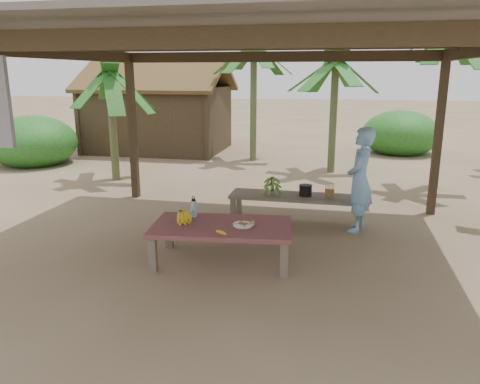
% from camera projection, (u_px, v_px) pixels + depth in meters
% --- Properties ---
extents(ground, '(80.00, 80.00, 0.00)m').
position_uv_depth(ground, '(251.00, 247.00, 6.69)').
color(ground, brown).
rests_on(ground, ground).
extents(pavilion, '(6.60, 5.60, 2.95)m').
position_uv_depth(pavilion, '(251.00, 44.00, 5.99)').
color(pavilion, black).
rests_on(pavilion, ground).
extents(work_table, '(1.90, 1.19, 0.50)m').
position_uv_depth(work_table, '(222.00, 229.00, 6.11)').
color(work_table, brown).
rests_on(work_table, ground).
extents(bench, '(2.21, 0.62, 0.45)m').
position_uv_depth(bench, '(296.00, 199.00, 7.78)').
color(bench, brown).
rests_on(bench, ground).
extents(ripe_banana_bunch, '(0.31, 0.27, 0.18)m').
position_uv_depth(ripe_banana_bunch, '(181.00, 216.00, 6.18)').
color(ripe_banana_bunch, yellow).
rests_on(ripe_banana_bunch, work_table).
extents(plate, '(0.26, 0.26, 0.04)m').
position_uv_depth(plate, '(243.00, 225.00, 6.03)').
color(plate, white).
rests_on(plate, work_table).
extents(loose_banana_front, '(0.16, 0.07, 0.04)m').
position_uv_depth(loose_banana_front, '(221.00, 232.00, 5.73)').
color(loose_banana_front, yellow).
rests_on(loose_banana_front, work_table).
extents(loose_banana_side, '(0.09, 0.15, 0.04)m').
position_uv_depth(loose_banana_side, '(253.00, 223.00, 6.08)').
color(loose_banana_side, yellow).
rests_on(loose_banana_side, work_table).
extents(water_flask, '(0.08, 0.08, 0.29)m').
position_uv_depth(water_flask, '(194.00, 208.00, 6.42)').
color(water_flask, '#3C87BC').
rests_on(water_flask, work_table).
extents(green_banana_stalk, '(0.27, 0.27, 0.31)m').
position_uv_depth(green_banana_stalk, '(272.00, 185.00, 7.81)').
color(green_banana_stalk, '#598C2D').
rests_on(green_banana_stalk, bench).
extents(cooking_pot, '(0.21, 0.21, 0.18)m').
position_uv_depth(cooking_pot, '(305.00, 191.00, 7.71)').
color(cooking_pot, black).
rests_on(cooking_pot, bench).
extents(skewer_rack, '(0.18, 0.08, 0.24)m').
position_uv_depth(skewer_rack, '(330.00, 191.00, 7.57)').
color(skewer_rack, '#A57F47').
rests_on(skewer_rack, bench).
extents(woman, '(0.53, 0.67, 1.63)m').
position_uv_depth(woman, '(360.00, 180.00, 7.23)').
color(woman, '#6C9ECD').
rests_on(woman, ground).
extents(hut, '(4.40, 3.43, 2.85)m').
position_uv_depth(hut, '(160.00, 116.00, 14.91)').
color(hut, black).
rests_on(hut, ground).
extents(banana_plant_ne, '(1.80, 1.80, 3.53)m').
position_uv_depth(banana_plant_ne, '(448.00, 42.00, 9.40)').
color(banana_plant_ne, '#596638').
rests_on(banana_plant_ne, ground).
extents(banana_plant_n, '(1.80, 1.80, 2.99)m').
position_uv_depth(banana_plant_n, '(336.00, 70.00, 11.17)').
color(banana_plant_n, '#596638').
rests_on(banana_plant_n, ground).
extents(banana_plant_nw, '(1.80, 1.80, 3.42)m').
position_uv_depth(banana_plant_nw, '(254.00, 54.00, 12.67)').
color(banana_plant_nw, '#596638').
rests_on(banana_plant_nw, ground).
extents(banana_plant_w, '(1.80, 1.80, 2.67)m').
position_uv_depth(banana_plant_w, '(110.00, 84.00, 10.41)').
color(banana_plant_w, '#596638').
rests_on(banana_plant_w, ground).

